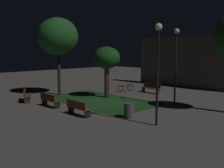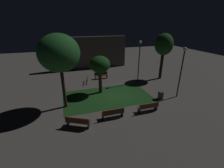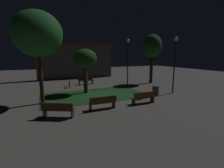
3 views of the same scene
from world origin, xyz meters
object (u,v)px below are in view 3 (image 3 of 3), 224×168
Objects in this scene: bench_back_row at (58,109)px; trash_bin at (156,90)px; bench_by_lamp at (103,102)px; bicycle at (69,84)px; lamp_post_path_center at (175,56)px; bench_front_right at (144,97)px; tree_right_canopy at (85,59)px; tree_lawn_side at (37,34)px; bench_front_left at (86,80)px; lamp_post_plaza_west at (128,55)px; tree_tall_center at (152,47)px.

trash_bin is at bearing 13.64° from bench_back_row.
trash_bin is (8.31, 2.02, -0.07)m from bench_back_row.
bench_by_lamp is 1.04× the size of bicycle.
bench_by_lamp is 8.16m from lamp_post_path_center.
trash_bin is at bearing 35.47° from bench_front_right.
trash_bin is at bearing -31.43° from tree_right_canopy.
bicycle is (2.72, 5.23, -4.49)m from tree_lawn_side.
bench_back_row is 2.20× the size of trash_bin.
bench_back_row is 0.36× the size of lamp_post_path_center.
tree_right_canopy is at bearing -72.86° from bicycle.
bench_front_left is 5.14m from tree_right_canopy.
lamp_post_plaza_west is at bearing 50.28° from bench_by_lamp.
lamp_post_path_center is at bearing -1.94° from trash_bin.
bench_by_lamp is 9.39m from bench_front_left.
tree_tall_center is at bearing 31.74° from bench_back_row.
bench_front_right is 1.00× the size of bench_front_left.
trash_bin is (0.14, -4.80, -3.04)m from lamp_post_plaza_west.
bench_by_lamp is at bearing -97.93° from bench_front_left.
bench_back_row is 11.04m from lamp_post_plaza_west.
trash_bin is (-3.44, -5.25, -4.02)m from tree_tall_center.
tree_lawn_side is 7.74× the size of trash_bin.
bench_by_lamp is 12.05m from tree_tall_center.
lamp_post_plaza_west is (5.41, 6.52, 2.97)m from bench_by_lamp.
lamp_post_path_center is (2.04, -4.86, -0.09)m from lamp_post_plaza_west.
bench_back_row is 0.35× the size of lamp_post_plaza_west.
tree_right_canopy is at bearing 60.88° from bench_back_row.
tree_right_canopy is at bearing -104.29° from bench_front_left.
bicycle is at bearing 115.63° from bench_front_right.
tree_tall_center reaches higher than lamp_post_path_center.
bench_back_row is 8.74m from bicycle.
tree_lawn_side reaches higher than bench_front_left.
lamp_post_path_center is (7.26, -3.34, 0.30)m from tree_right_canopy.
bench_back_row is at bearing -177.10° from bench_front_right.
tree_lawn_side reaches higher than bicycle.
tree_tall_center reaches higher than lamp_post_plaza_west.
tree_lawn_side is 1.24× the size of lamp_post_plaza_west.
bench_back_row is 0.31× the size of tree_tall_center.
bench_front_right is 0.36× the size of lamp_post_path_center.
lamp_post_plaza_west is at bearing 21.52° from tree_lawn_side.
bench_front_right is 0.99× the size of bench_back_row.
lamp_post_path_center is at bearing -106.19° from tree_tall_center.
trash_bin is (5.56, 1.72, -0.07)m from bench_by_lamp.
bench_front_left is at bearing 128.87° from lamp_post_path_center.
lamp_post_plaza_west is 5.68m from trash_bin.
bench_front_left is at bearing 163.19° from tree_tall_center.
lamp_post_path_center reaches higher than bench_front_left.
tree_lawn_side reaches higher than bench_back_row.
tree_right_canopy is 0.78× the size of lamp_post_plaza_west.
trash_bin is 0.48× the size of bicycle.
lamp_post_plaza_west reaches higher than trash_bin.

